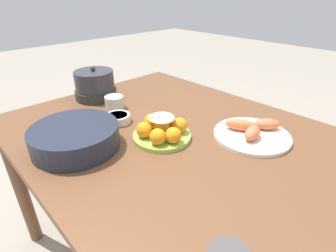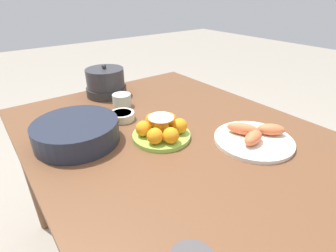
# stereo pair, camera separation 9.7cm
# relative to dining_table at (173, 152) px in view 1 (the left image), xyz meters

# --- Properties ---
(dining_table) EXTENTS (1.30, 1.02, 0.74)m
(dining_table) POSITION_rel_dining_table_xyz_m (0.00, 0.00, 0.00)
(dining_table) COLOR brown
(dining_table) RESTS_ON ground_plane
(cake_plate) EXTENTS (0.22, 0.22, 0.09)m
(cake_plate) POSITION_rel_dining_table_xyz_m (-0.00, 0.06, 0.13)
(cake_plate) COLOR #99CC4C
(cake_plate) RESTS_ON dining_table
(serving_bowl) EXTENTS (0.30, 0.30, 0.08)m
(serving_bowl) POSITION_rel_dining_table_xyz_m (0.16, 0.32, 0.13)
(serving_bowl) COLOR #232838
(serving_bowl) RESTS_ON dining_table
(sauce_bowl) EXTENTS (0.10, 0.10, 0.03)m
(sauce_bowl) POSITION_rel_dining_table_xyz_m (0.22, 0.10, 0.11)
(sauce_bowl) COLOR silver
(sauce_bowl) RESTS_ON dining_table
(seafood_platter) EXTENTS (0.28, 0.28, 0.06)m
(seafood_platter) POSITION_rel_dining_table_xyz_m (-0.23, -0.19, 0.11)
(seafood_platter) COLOR silver
(seafood_platter) RESTS_ON dining_table
(cup_near) EXTENTS (0.09, 0.09, 0.06)m
(cup_near) POSITION_rel_dining_table_xyz_m (0.35, 0.04, 0.12)
(cup_near) COLOR beige
(cup_near) RESTS_ON dining_table
(warming_pot) EXTENTS (0.20, 0.20, 0.16)m
(warming_pot) POSITION_rel_dining_table_xyz_m (0.53, 0.03, 0.16)
(warming_pot) COLOR #2D2D2D
(warming_pot) RESTS_ON dining_table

